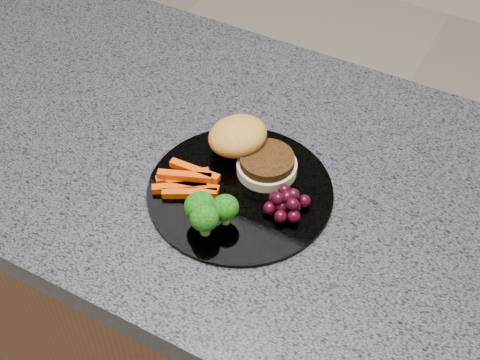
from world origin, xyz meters
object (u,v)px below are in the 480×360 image
Objects in this scene: island_cabinet at (211,315)px; grape_bunch at (287,203)px; burger at (248,148)px; plate at (240,191)px.

island_cabinet is 0.52m from grape_bunch.
grape_bunch is at bearing -25.58° from burger.
grape_bunch reaches higher than plate.
burger reaches higher than island_cabinet.
burger is (-0.02, 0.06, 0.02)m from plate.
plate is 0.07m from burger.
island_cabinet is at bearing 161.20° from grape_bunch.
burger is at bearing 145.89° from grape_bunch.
plate is 4.49× the size of grape_bunch.
burger is at bearing 108.45° from plate.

